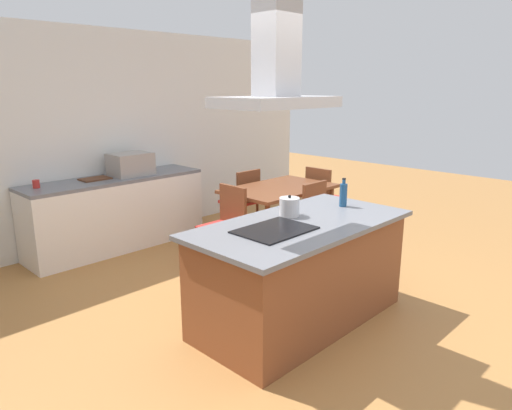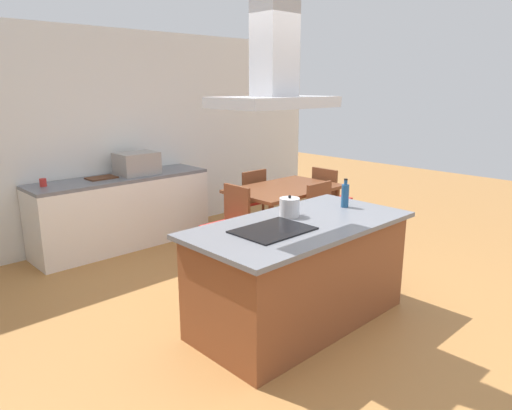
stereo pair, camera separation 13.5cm
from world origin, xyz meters
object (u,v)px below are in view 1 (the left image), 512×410
Objects in this scene: cutting_board at (95,179)px; range_hood at (276,72)px; chair_facing_island at (321,215)px; dining_table at (279,193)px; tea_kettle at (289,207)px; olive_oil_bottle at (343,194)px; coffee_mug_red at (36,184)px; countertop_microwave at (130,164)px; chair_facing_back_wall at (243,197)px; cooktop at (275,230)px; chair_at_left_end at (226,220)px; chair_at_right_end at (322,194)px.

cutting_board is 0.38× the size of range_hood.
dining_table is at bearing 90.00° from chair_facing_island.
tea_kettle is 0.63m from olive_oil_bottle.
coffee_mug_red is 3.24m from range_hood.
chair_facing_back_wall is at bearing -28.53° from countertop_microwave.
coffee_mug_red is (-1.71, 2.90, -0.07)m from olive_oil_bottle.
dining_table is at bearing 44.18° from tea_kettle.
cutting_board is at bearing 130.18° from chair_facing_island.
cooktop reaches higher than chair_at_left_end.
cutting_board is (-1.02, 2.88, -0.11)m from olive_oil_bottle.
chair_facing_island is (0.00, -0.67, -0.16)m from dining_table.
chair_at_left_end is (-0.92, -0.67, 0.00)m from chair_facing_back_wall.
cooktop is 1.99m from chair_facing_island.
cutting_board is at bearing 152.04° from chair_at_right_end.
range_hood is at bearing -154.26° from tea_kettle.
countertop_microwave reaches higher than dining_table.
chair_at_right_end is (2.67, 1.51, -0.40)m from cooktop.
chair_facing_back_wall is at bearing 51.04° from cooktop.
countertop_microwave is at bearing 105.59° from chair_at_left_end.
olive_oil_bottle is (1.02, 0.05, 0.11)m from cooktop.
olive_oil_bottle reaches higher than tea_kettle.
cooktop is at bearing -139.37° from dining_table.
dining_table is (2.45, -1.44, -0.28)m from coffee_mug_red.
olive_oil_bottle is 3.05m from cutting_board.
cutting_board is 0.38× the size of chair_at_left_end.
cooktop is 0.67× the size of chair_at_right_end.
chair_at_left_end is (0.84, 1.51, -0.40)m from cooktop.
dining_table is (1.76, -1.42, -0.24)m from cutting_board.
chair_facing_island is (1.35, 0.65, -0.47)m from tea_kettle.
range_hood reaches higher than olive_oil_bottle.
countertop_microwave reaches higher than cooktop.
coffee_mug_red is 0.10× the size of chair_facing_island.
chair_at_right_end is at bearing 0.00° from chair_at_left_end.
chair_at_left_end is at bearing -59.22° from cutting_board.
chair_at_left_end is (-1.83, 0.00, 0.00)m from chair_at_right_end.
olive_oil_bottle is at bearing -70.49° from cutting_board.
chair_at_right_end is at bearing -31.78° from countertop_microwave.
coffee_mug_red is 0.10× the size of range_hood.
coffee_mug_red is at bearing 149.48° from dining_table.
tea_kettle reaches higher than chair_facing_island.
chair_facing_island is at bearing -57.49° from countertop_microwave.
tea_kettle reaches higher than dining_table.
countertop_microwave is (0.46, 2.88, 0.13)m from cooktop.
cooktop is 1.76× the size of cutting_board.
cutting_board is at bearing 98.55° from tea_kettle.
chair_at_right_end is at bearing -27.96° from cutting_board.
countertop_microwave is 0.56× the size of chair_facing_island.
coffee_mug_red is 2.85m from dining_table.
coffee_mug_red reaches higher than chair_at_right_end.
cooktop is at bearing -99.09° from countertop_microwave.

